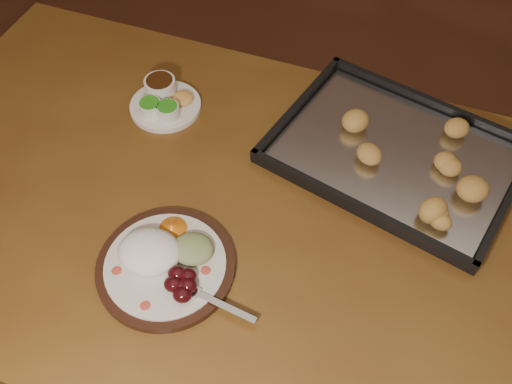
# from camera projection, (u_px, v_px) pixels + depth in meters

# --- Properties ---
(ground) EXTENTS (4.00, 4.00, 0.00)m
(ground) POSITION_uv_depth(u_px,v_px,m) (345.00, 312.00, 1.80)
(ground) COLOR brown
(ground) RESTS_ON ground
(dining_table) EXTENTS (1.61, 1.09, 0.75)m
(dining_table) POSITION_uv_depth(u_px,v_px,m) (232.00, 234.00, 1.20)
(dining_table) COLOR brown
(dining_table) RESTS_ON ground
(dinner_plate) EXTENTS (0.31, 0.25, 0.06)m
(dinner_plate) POSITION_uv_depth(u_px,v_px,m) (165.00, 261.00, 1.03)
(dinner_plate) COLOR black
(dinner_plate) RESTS_ON dining_table
(condiment_saucer) EXTENTS (0.16, 0.16, 0.05)m
(condiment_saucer) POSITION_uv_depth(u_px,v_px,m) (164.00, 101.00, 1.28)
(condiment_saucer) COLOR white
(condiment_saucer) RESTS_ON dining_table
(baking_tray) EXTENTS (0.59, 0.52, 0.05)m
(baking_tray) POSITION_uv_depth(u_px,v_px,m) (395.00, 152.00, 1.20)
(baking_tray) COLOR black
(baking_tray) RESTS_ON dining_table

